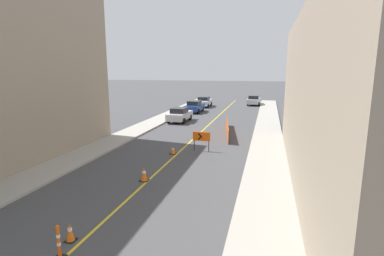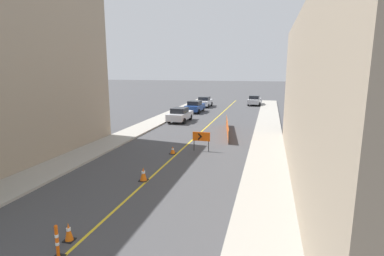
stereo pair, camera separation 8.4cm
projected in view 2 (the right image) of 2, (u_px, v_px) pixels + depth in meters
lane_stripe at (203, 130)px, 29.02m from camera, size 0.12×57.45×0.01m
sidewalk_left at (145, 126)px, 30.49m from camera, size 2.52×57.45×0.14m
sidewalk_right at (268, 133)px, 27.51m from camera, size 2.52×57.45×0.14m
building_facade_right at (362, 101)px, 14.18m from camera, size 6.00×22.41×8.66m
traffic_cone_second at (69, 232)px, 10.26m from camera, size 0.35×0.35×0.67m
traffic_cone_third at (143, 174)px, 15.80m from camera, size 0.45×0.45×0.74m
traffic_cone_fourth at (173, 150)px, 20.86m from camera, size 0.44×0.44×0.52m
delineator_post_front at (57, 244)px, 9.30m from camera, size 0.33×0.33×1.12m
arrow_barricade_primary at (201, 137)px, 21.40m from camera, size 1.26×0.10×1.39m
safety_mesh_fence at (227, 128)px, 27.28m from camera, size 1.36×8.13×1.09m
parked_car_curb_near at (180, 115)px, 33.43m from camera, size 1.99×4.38×1.59m
parked_car_curb_mid at (195, 106)px, 40.68m from camera, size 1.99×4.38×1.59m
parked_car_curb_far at (205, 102)px, 46.68m from camera, size 1.93×4.31×1.59m
parked_car_opposite_side at (254, 100)px, 48.76m from camera, size 2.02×4.39×1.59m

